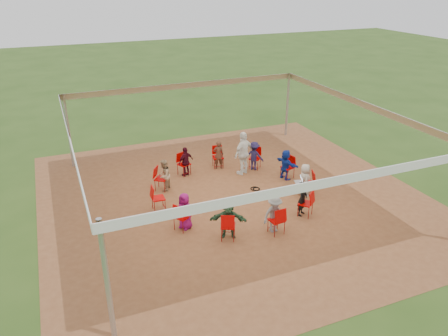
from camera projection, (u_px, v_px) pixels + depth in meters
name	position (u px, v px, depth m)	size (l,w,h in m)	color
ground	(233.00, 197.00, 15.54)	(80.00, 80.00, 0.00)	#2D4A17
dirt_patch	(233.00, 197.00, 15.54)	(13.00, 13.00, 0.00)	brown
tent	(233.00, 134.00, 14.57)	(10.33, 10.33, 3.00)	#B2B2B7
chair_0	(308.00, 183.00, 15.53)	(0.42, 0.44, 0.90)	#C60100
chair_1	(288.00, 167.00, 16.82)	(0.42, 0.44, 0.90)	#C60100
chair_2	(255.00, 158.00, 17.64)	(0.42, 0.44, 0.90)	#C60100
chair_3	(218.00, 157.00, 17.74)	(0.42, 0.44, 0.90)	#C60100
chair_4	(184.00, 164.00, 17.08)	(0.42, 0.44, 0.90)	#C60100
chair_5	(161.00, 179.00, 15.88)	(0.42, 0.44, 0.90)	#C60100
chair_6	(158.00, 198.00, 14.51)	(0.42, 0.44, 0.90)	#C60100
chair_7	(182.00, 217.00, 13.41)	(0.42, 0.44, 0.90)	#C60100
chair_8	(228.00, 226.00, 12.93)	(0.42, 0.44, 0.90)	#C60100
chair_9	(276.00, 220.00, 13.22)	(0.42, 0.44, 0.90)	#C60100
chair_10	(306.00, 203.00, 14.19)	(0.42, 0.44, 0.90)	#C60100
person_seated_0	(305.00, 180.00, 15.46)	(0.58, 0.32, 1.19)	#BAB1A3
person_seated_1	(286.00, 164.00, 16.69)	(1.10, 0.41, 1.19)	navy
person_seated_2	(254.00, 156.00, 17.48)	(0.77, 0.38, 1.19)	#1E1940
person_seated_3	(218.00, 155.00, 17.57)	(0.43, 0.28, 1.19)	#502F20
person_seated_4	(186.00, 162.00, 16.95)	(0.70, 0.36, 1.19)	#3C0A17
person_seated_5	(164.00, 175.00, 15.80)	(0.58, 0.33, 1.19)	tan
person_seated_6	(185.00, 211.00, 13.44)	(0.58, 0.32, 1.19)	#860E5F
person_seated_7	(228.00, 219.00, 12.98)	(1.10, 0.41, 1.19)	#274B2E
person_seated_8	(274.00, 214.00, 13.25)	(0.77, 0.38, 1.19)	slate
person_seated_9	(302.00, 198.00, 14.18)	(0.43, 0.28, 1.19)	black
standing_person	(244.00, 153.00, 17.01)	(1.02, 0.52, 1.74)	white
cable_coil	(256.00, 189.00, 16.09)	(0.43, 0.43, 0.03)	black
laptop	(300.00, 181.00, 15.46)	(0.38, 0.42, 0.24)	#B7B7BC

